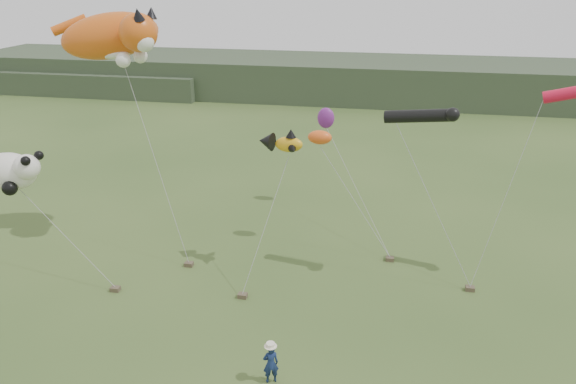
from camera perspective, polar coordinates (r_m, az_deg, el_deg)
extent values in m
plane|color=#385123|center=(21.62, -0.83, -15.32)|extent=(120.00, 120.00, 0.00)
cube|color=#2D3D28|center=(62.97, 7.85, 11.34)|extent=(90.00, 12.00, 4.00)
cube|color=#2D3D28|center=(68.84, -18.60, 10.67)|extent=(25.00, 8.00, 2.50)
imported|color=#14234C|center=(19.63, -1.77, -17.02)|extent=(0.63, 0.54, 1.47)
cube|color=brown|center=(27.04, -10.04, -7.23)|extent=(0.38, 0.31, 0.20)
cube|color=brown|center=(24.35, -4.64, -10.45)|extent=(0.38, 0.31, 0.20)
cube|color=brown|center=(26.00, 18.00, -9.30)|extent=(0.38, 0.31, 0.20)
cube|color=brown|center=(25.84, -17.14, -9.39)|extent=(0.38, 0.31, 0.20)
cube|color=brown|center=(27.53, 10.30, -6.70)|extent=(0.38, 0.31, 0.20)
ellipsoid|color=#D65714|center=(28.33, -17.65, 14.88)|extent=(5.22, 3.44, 2.76)
sphere|color=#D65714|center=(26.60, -14.97, 15.39)|extent=(1.71, 1.71, 1.71)
cone|color=black|center=(25.99, -15.01, 17.04)|extent=(0.53, 0.65, 0.64)
cone|color=black|center=(26.77, -13.73, 17.27)|extent=(0.53, 0.61, 0.61)
sphere|color=white|center=(26.23, -14.39, 14.53)|extent=(0.85, 0.85, 0.85)
ellipsoid|color=white|center=(28.08, -17.40, 13.28)|extent=(1.67, 0.83, 0.52)
sphere|color=white|center=(26.48, -16.40, 12.73)|extent=(0.66, 0.66, 0.66)
sphere|color=white|center=(27.58, -14.78, 13.21)|extent=(0.66, 0.66, 0.66)
cylinder|color=#D65714|center=(30.18, -21.32, 15.52)|extent=(1.77, 1.29, 1.03)
ellipsoid|color=gold|center=(24.29, 0.08, 4.86)|extent=(1.41, 0.80, 0.79)
cone|color=black|center=(24.77, -2.28, 5.18)|extent=(0.79, 0.93, 0.82)
cone|color=black|center=(24.14, 0.30, 5.99)|extent=(0.45, 0.45, 0.36)
cone|color=black|center=(23.85, 0.52, 4.31)|extent=(0.48, 0.51, 0.36)
cone|color=black|center=(24.70, 0.91, 4.92)|extent=(0.48, 0.51, 0.36)
cylinder|color=black|center=(23.92, 13.18, 7.53)|extent=(2.93, 1.01, 0.85)
sphere|color=black|center=(23.51, 16.38, 7.55)|extent=(0.57, 0.57, 0.57)
ellipsoid|color=white|center=(27.99, -26.45, 1.88)|extent=(2.55, 1.70, 1.70)
sphere|color=white|center=(26.99, -25.01, 2.31)|extent=(1.13, 1.13, 1.13)
sphere|color=black|center=(26.42, -25.11, 2.88)|extent=(0.42, 0.42, 0.42)
sphere|color=black|center=(26.98, -23.99, 3.42)|extent=(0.42, 0.42, 0.42)
sphere|color=black|center=(27.29, -26.42, 0.36)|extent=(0.66, 0.66, 0.66)
sphere|color=black|center=(28.77, -27.20, 1.44)|extent=(0.66, 0.66, 0.66)
ellipsoid|color=#EC591C|center=(27.07, 3.25, 5.57)|extent=(1.17, 0.68, 0.68)
ellipsoid|color=#70217B|center=(32.02, 3.87, 7.51)|extent=(0.97, 0.65, 1.18)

